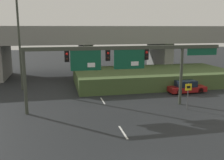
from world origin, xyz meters
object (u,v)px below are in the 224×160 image
at_px(speed_limit_sign, 188,93).
at_px(highway_light_pole_near, 19,32).
at_px(signal_gantry, 120,58).
at_px(parked_sedan_near_right, 186,87).

distance_m(speed_limit_sign, highway_light_pole_near, 19.59).
xyz_separation_m(speed_limit_sign, highway_light_pole_near, (-15.33, 11.03, 5.19)).
bearing_deg(speed_limit_sign, highway_light_pole_near, 144.26).
distance_m(signal_gantry, parked_sedan_near_right, 10.41).
xyz_separation_m(speed_limit_sign, parked_sedan_near_right, (2.93, 5.89, -0.94)).
bearing_deg(parked_sedan_near_right, signal_gantry, -156.25).
bearing_deg(speed_limit_sign, parked_sedan_near_right, 63.57).
xyz_separation_m(highway_light_pole_near, parked_sedan_near_right, (18.26, -5.14, -6.14)).
relative_size(signal_gantry, speed_limit_sign, 7.30).
height_order(signal_gantry, highway_light_pole_near, highway_light_pole_near).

